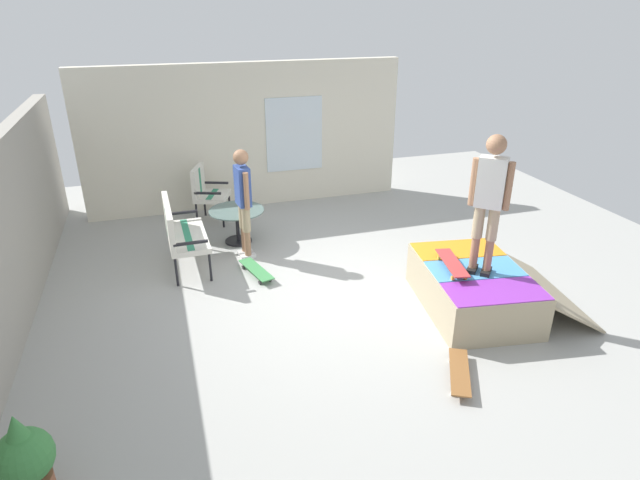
% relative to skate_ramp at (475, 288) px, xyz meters
% --- Properties ---
extents(ground_plane, '(12.00, 12.00, 0.10)m').
position_rel_skate_ramp_xyz_m(ground_plane, '(0.94, 1.58, -0.34)').
color(ground_plane, '#A8A8A3').
extents(house_facade, '(0.23, 6.00, 2.69)m').
position_rel_skate_ramp_xyz_m(house_facade, '(4.74, 2.06, 1.06)').
color(house_facade, silver).
rests_on(house_facade, ground_plane).
extents(skate_ramp, '(2.02, 2.20, 0.58)m').
position_rel_skate_ramp_xyz_m(skate_ramp, '(0.00, 0.00, 0.00)').
color(skate_ramp, tan).
rests_on(skate_ramp, ground_plane).
extents(patio_bench, '(1.26, 0.58, 1.02)m').
position_rel_skate_ramp_xyz_m(patio_bench, '(2.33, 3.56, 0.33)').
color(patio_bench, black).
rests_on(patio_bench, ground_plane).
extents(patio_chair_near_house, '(0.77, 0.73, 1.02)m').
position_rel_skate_ramp_xyz_m(patio_chair_near_house, '(4.07, 2.98, 0.32)').
color(patio_chair_near_house, black).
rests_on(patio_chair_near_house, ground_plane).
extents(patio_table, '(0.90, 0.90, 0.57)m').
position_rel_skate_ramp_xyz_m(patio_table, '(2.99, 2.60, 0.12)').
color(patio_table, black).
rests_on(patio_table, ground_plane).
extents(person_watching, '(0.48, 0.27, 1.71)m').
position_rel_skate_ramp_xyz_m(person_watching, '(2.42, 2.56, 0.71)').
color(person_watching, silver).
rests_on(person_watching, ground_plane).
extents(person_skater, '(0.37, 0.37, 1.74)m').
position_rel_skate_ramp_xyz_m(person_skater, '(-0.10, 0.04, 1.31)').
color(person_skater, black).
rests_on(person_skater, skate_ramp).
extents(skateboard_by_bench, '(0.82, 0.40, 0.10)m').
position_rel_skate_ramp_xyz_m(skateboard_by_bench, '(1.73, 2.54, -0.20)').
color(skateboard_by_bench, '#3F8C4C').
rests_on(skateboard_by_bench, ground_plane).
extents(skateboard_spare, '(0.80, 0.55, 0.10)m').
position_rel_skate_ramp_xyz_m(skateboard_spare, '(-1.23, 0.93, -0.20)').
color(skateboard_spare, brown).
rests_on(skateboard_spare, ground_plane).
extents(skateboard_on_ramp, '(0.82, 0.36, 0.10)m').
position_rel_skate_ramp_xyz_m(skateboard_on_ramp, '(0.07, 0.33, 0.37)').
color(skateboard_on_ramp, '#B23838').
rests_on(skateboard_on_ramp, skate_ramp).
extents(potted_plant, '(0.44, 0.44, 0.92)m').
position_rel_skate_ramp_xyz_m(potted_plant, '(-1.60, 4.97, 0.18)').
color(potted_plant, brown).
rests_on(potted_plant, ground_plane).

